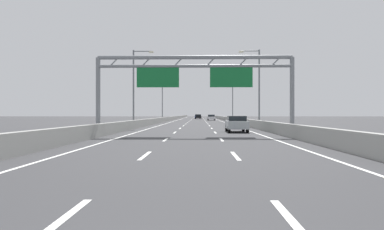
# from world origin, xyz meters

# --- Properties ---
(ground_plane) EXTENTS (260.00, 260.00, 0.00)m
(ground_plane) POSITION_xyz_m (0.00, 100.00, 0.00)
(ground_plane) COLOR #38383A
(lane_dash_left_0) EXTENTS (0.16, 3.00, 0.01)m
(lane_dash_left_0) POSITION_xyz_m (-1.80, 3.50, 0.01)
(lane_dash_left_0) COLOR white
(lane_dash_left_0) RESTS_ON ground_plane
(lane_dash_left_1) EXTENTS (0.16, 3.00, 0.01)m
(lane_dash_left_1) POSITION_xyz_m (-1.80, 12.50, 0.01)
(lane_dash_left_1) COLOR white
(lane_dash_left_1) RESTS_ON ground_plane
(lane_dash_left_2) EXTENTS (0.16, 3.00, 0.01)m
(lane_dash_left_2) POSITION_xyz_m (-1.80, 21.50, 0.01)
(lane_dash_left_2) COLOR white
(lane_dash_left_2) RESTS_ON ground_plane
(lane_dash_left_3) EXTENTS (0.16, 3.00, 0.01)m
(lane_dash_left_3) POSITION_xyz_m (-1.80, 30.50, 0.01)
(lane_dash_left_3) COLOR white
(lane_dash_left_3) RESTS_ON ground_plane
(lane_dash_left_4) EXTENTS (0.16, 3.00, 0.01)m
(lane_dash_left_4) POSITION_xyz_m (-1.80, 39.50, 0.01)
(lane_dash_left_4) COLOR white
(lane_dash_left_4) RESTS_ON ground_plane
(lane_dash_left_5) EXTENTS (0.16, 3.00, 0.01)m
(lane_dash_left_5) POSITION_xyz_m (-1.80, 48.50, 0.01)
(lane_dash_left_5) COLOR white
(lane_dash_left_5) RESTS_ON ground_plane
(lane_dash_left_6) EXTENTS (0.16, 3.00, 0.01)m
(lane_dash_left_6) POSITION_xyz_m (-1.80, 57.50, 0.01)
(lane_dash_left_6) COLOR white
(lane_dash_left_6) RESTS_ON ground_plane
(lane_dash_left_7) EXTENTS (0.16, 3.00, 0.01)m
(lane_dash_left_7) POSITION_xyz_m (-1.80, 66.50, 0.01)
(lane_dash_left_7) COLOR white
(lane_dash_left_7) RESTS_ON ground_plane
(lane_dash_left_8) EXTENTS (0.16, 3.00, 0.01)m
(lane_dash_left_8) POSITION_xyz_m (-1.80, 75.50, 0.01)
(lane_dash_left_8) COLOR white
(lane_dash_left_8) RESTS_ON ground_plane
(lane_dash_left_9) EXTENTS (0.16, 3.00, 0.01)m
(lane_dash_left_9) POSITION_xyz_m (-1.80, 84.50, 0.01)
(lane_dash_left_9) COLOR white
(lane_dash_left_9) RESTS_ON ground_plane
(lane_dash_left_10) EXTENTS (0.16, 3.00, 0.01)m
(lane_dash_left_10) POSITION_xyz_m (-1.80, 93.50, 0.01)
(lane_dash_left_10) COLOR white
(lane_dash_left_10) RESTS_ON ground_plane
(lane_dash_left_11) EXTENTS (0.16, 3.00, 0.01)m
(lane_dash_left_11) POSITION_xyz_m (-1.80, 102.50, 0.01)
(lane_dash_left_11) COLOR white
(lane_dash_left_11) RESTS_ON ground_plane
(lane_dash_left_12) EXTENTS (0.16, 3.00, 0.01)m
(lane_dash_left_12) POSITION_xyz_m (-1.80, 111.50, 0.01)
(lane_dash_left_12) COLOR white
(lane_dash_left_12) RESTS_ON ground_plane
(lane_dash_left_13) EXTENTS (0.16, 3.00, 0.01)m
(lane_dash_left_13) POSITION_xyz_m (-1.80, 120.50, 0.01)
(lane_dash_left_13) COLOR white
(lane_dash_left_13) RESTS_ON ground_plane
(lane_dash_left_14) EXTENTS (0.16, 3.00, 0.01)m
(lane_dash_left_14) POSITION_xyz_m (-1.80, 129.50, 0.01)
(lane_dash_left_14) COLOR white
(lane_dash_left_14) RESTS_ON ground_plane
(lane_dash_left_15) EXTENTS (0.16, 3.00, 0.01)m
(lane_dash_left_15) POSITION_xyz_m (-1.80, 138.50, 0.01)
(lane_dash_left_15) COLOR white
(lane_dash_left_15) RESTS_ON ground_plane
(lane_dash_left_16) EXTENTS (0.16, 3.00, 0.01)m
(lane_dash_left_16) POSITION_xyz_m (-1.80, 147.50, 0.01)
(lane_dash_left_16) COLOR white
(lane_dash_left_16) RESTS_ON ground_plane
(lane_dash_left_17) EXTENTS (0.16, 3.00, 0.01)m
(lane_dash_left_17) POSITION_xyz_m (-1.80, 156.50, 0.01)
(lane_dash_left_17) COLOR white
(lane_dash_left_17) RESTS_ON ground_plane
(lane_dash_right_0) EXTENTS (0.16, 3.00, 0.01)m
(lane_dash_right_0) POSITION_xyz_m (1.80, 3.50, 0.01)
(lane_dash_right_0) COLOR white
(lane_dash_right_0) RESTS_ON ground_plane
(lane_dash_right_1) EXTENTS (0.16, 3.00, 0.01)m
(lane_dash_right_1) POSITION_xyz_m (1.80, 12.50, 0.01)
(lane_dash_right_1) COLOR white
(lane_dash_right_1) RESTS_ON ground_plane
(lane_dash_right_2) EXTENTS (0.16, 3.00, 0.01)m
(lane_dash_right_2) POSITION_xyz_m (1.80, 21.50, 0.01)
(lane_dash_right_2) COLOR white
(lane_dash_right_2) RESTS_ON ground_plane
(lane_dash_right_3) EXTENTS (0.16, 3.00, 0.01)m
(lane_dash_right_3) POSITION_xyz_m (1.80, 30.50, 0.01)
(lane_dash_right_3) COLOR white
(lane_dash_right_3) RESTS_ON ground_plane
(lane_dash_right_4) EXTENTS (0.16, 3.00, 0.01)m
(lane_dash_right_4) POSITION_xyz_m (1.80, 39.50, 0.01)
(lane_dash_right_4) COLOR white
(lane_dash_right_4) RESTS_ON ground_plane
(lane_dash_right_5) EXTENTS (0.16, 3.00, 0.01)m
(lane_dash_right_5) POSITION_xyz_m (1.80, 48.50, 0.01)
(lane_dash_right_5) COLOR white
(lane_dash_right_5) RESTS_ON ground_plane
(lane_dash_right_6) EXTENTS (0.16, 3.00, 0.01)m
(lane_dash_right_6) POSITION_xyz_m (1.80, 57.50, 0.01)
(lane_dash_right_6) COLOR white
(lane_dash_right_6) RESTS_ON ground_plane
(lane_dash_right_7) EXTENTS (0.16, 3.00, 0.01)m
(lane_dash_right_7) POSITION_xyz_m (1.80, 66.50, 0.01)
(lane_dash_right_7) COLOR white
(lane_dash_right_7) RESTS_ON ground_plane
(lane_dash_right_8) EXTENTS (0.16, 3.00, 0.01)m
(lane_dash_right_8) POSITION_xyz_m (1.80, 75.50, 0.01)
(lane_dash_right_8) COLOR white
(lane_dash_right_8) RESTS_ON ground_plane
(lane_dash_right_9) EXTENTS (0.16, 3.00, 0.01)m
(lane_dash_right_9) POSITION_xyz_m (1.80, 84.50, 0.01)
(lane_dash_right_9) COLOR white
(lane_dash_right_9) RESTS_ON ground_plane
(lane_dash_right_10) EXTENTS (0.16, 3.00, 0.01)m
(lane_dash_right_10) POSITION_xyz_m (1.80, 93.50, 0.01)
(lane_dash_right_10) COLOR white
(lane_dash_right_10) RESTS_ON ground_plane
(lane_dash_right_11) EXTENTS (0.16, 3.00, 0.01)m
(lane_dash_right_11) POSITION_xyz_m (1.80, 102.50, 0.01)
(lane_dash_right_11) COLOR white
(lane_dash_right_11) RESTS_ON ground_plane
(lane_dash_right_12) EXTENTS (0.16, 3.00, 0.01)m
(lane_dash_right_12) POSITION_xyz_m (1.80, 111.50, 0.01)
(lane_dash_right_12) COLOR white
(lane_dash_right_12) RESTS_ON ground_plane
(lane_dash_right_13) EXTENTS (0.16, 3.00, 0.01)m
(lane_dash_right_13) POSITION_xyz_m (1.80, 120.50, 0.01)
(lane_dash_right_13) COLOR white
(lane_dash_right_13) RESTS_ON ground_plane
(lane_dash_right_14) EXTENTS (0.16, 3.00, 0.01)m
(lane_dash_right_14) POSITION_xyz_m (1.80, 129.50, 0.01)
(lane_dash_right_14) COLOR white
(lane_dash_right_14) RESTS_ON ground_plane
(lane_dash_right_15) EXTENTS (0.16, 3.00, 0.01)m
(lane_dash_right_15) POSITION_xyz_m (1.80, 138.50, 0.01)
(lane_dash_right_15) COLOR white
(lane_dash_right_15) RESTS_ON ground_plane
(lane_dash_right_16) EXTENTS (0.16, 3.00, 0.01)m
(lane_dash_right_16) POSITION_xyz_m (1.80, 147.50, 0.01)
(lane_dash_right_16) COLOR white
(lane_dash_right_16) RESTS_ON ground_plane
(lane_dash_right_17) EXTENTS (0.16, 3.00, 0.01)m
(lane_dash_right_17) POSITION_xyz_m (1.80, 156.50, 0.01)
(lane_dash_right_17) COLOR white
(lane_dash_right_17) RESTS_ON ground_plane
(edge_line_left) EXTENTS (0.16, 176.00, 0.01)m
(edge_line_left) POSITION_xyz_m (-5.25, 88.00, 0.01)
(edge_line_left) COLOR white
(edge_line_left) RESTS_ON ground_plane
(edge_line_right) EXTENTS (0.16, 176.00, 0.01)m
(edge_line_right) POSITION_xyz_m (5.25, 88.00, 0.01)
(edge_line_right) COLOR white
(edge_line_right) RESTS_ON ground_plane
(barrier_left) EXTENTS (0.45, 220.00, 0.95)m
(barrier_left) POSITION_xyz_m (-6.90, 110.00, 0.47)
(barrier_left) COLOR #9E9E99
(barrier_left) RESTS_ON ground_plane
(barrier_right) EXTENTS (0.45, 220.00, 0.95)m
(barrier_right) POSITION_xyz_m (6.90, 110.00, 0.47)
(barrier_right) COLOR #9E9E99
(barrier_right) RESTS_ON ground_plane
(sign_gantry) EXTENTS (15.93, 0.36, 6.36)m
(sign_gantry) POSITION_xyz_m (-0.00, 27.29, 4.80)
(sign_gantry) COLOR gray
(sign_gantry) RESTS_ON ground_plane
(streetlamp_left_mid) EXTENTS (2.58, 0.28, 9.50)m
(streetlamp_left_mid) POSITION_xyz_m (-7.47, 42.75, 5.40)
(streetlamp_left_mid) COLOR slate
(streetlamp_left_mid) RESTS_ON ground_plane
(streetlamp_right_mid) EXTENTS (2.58, 0.28, 9.50)m
(streetlamp_right_mid) POSITION_xyz_m (7.47, 42.75, 5.40)
(streetlamp_right_mid) COLOR slate
(streetlamp_right_mid) RESTS_ON ground_plane
(streetlamp_left_far) EXTENTS (2.58, 0.28, 9.50)m
(streetlamp_left_far) POSITION_xyz_m (-7.47, 78.05, 5.40)
(streetlamp_left_far) COLOR slate
(streetlamp_left_far) RESTS_ON ground_plane
(streetlamp_right_far) EXTENTS (2.58, 0.28, 9.50)m
(streetlamp_right_far) POSITION_xyz_m (7.47, 78.05, 5.40)
(streetlamp_right_far) COLOR slate
(streetlamp_right_far) RESTS_ON ground_plane
(silver_car) EXTENTS (1.82, 4.14, 1.47)m
(silver_car) POSITION_xyz_m (3.79, 31.50, 0.76)
(silver_car) COLOR #A8ADB2
(silver_car) RESTS_ON ground_plane
(white_car) EXTENTS (1.85, 4.60, 1.45)m
(white_car) POSITION_xyz_m (3.46, 90.82, 0.75)
(white_car) COLOR silver
(white_car) RESTS_ON ground_plane
(blue_car) EXTENTS (1.77, 4.53, 1.43)m
(blue_car) POSITION_xyz_m (-0.22, 124.15, 0.75)
(blue_car) COLOR #2347AD
(blue_car) RESTS_ON ground_plane
(black_car) EXTENTS (1.89, 4.13, 1.48)m
(black_car) POSITION_xyz_m (0.14, 113.19, 0.77)
(black_car) COLOR black
(black_car) RESTS_ON ground_plane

